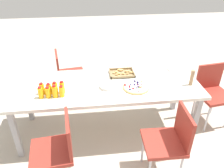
{
  "coord_description": "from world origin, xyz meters",
  "views": [
    {
      "loc": [
        -0.2,
        -2.32,
        2.14
      ],
      "look_at": [
        0.07,
        -0.04,
        0.74
      ],
      "focal_mm": 35.95,
      "sensor_mm": 36.0,
      "label": 1
    }
  ],
  "objects_px": {
    "juice_bottle_6": "(55,88)",
    "juice_bottle_7": "(62,87)",
    "chair_end": "(212,90)",
    "juice_bottle_5": "(49,89)",
    "cardboard_tube": "(192,78)",
    "chair_near_left": "(58,147)",
    "juice_bottle_1": "(48,92)",
    "juice_bottle_0": "(40,93)",
    "fruit_pizza": "(136,87)",
    "party_table": "(106,88)",
    "juice_bottle_4": "(42,89)",
    "juice_bottle_2": "(55,92)",
    "snack_tray": "(122,73)",
    "napkin_stack": "(173,69)",
    "plate_stack": "(108,86)",
    "chair_far_left": "(67,72)",
    "juice_bottle_3": "(62,91)",
    "chair_near_right": "(170,139)"
  },
  "relations": [
    {
      "from": "juice_bottle_6",
      "to": "juice_bottle_7",
      "type": "distance_m",
      "value": 0.08
    },
    {
      "from": "chair_end",
      "to": "juice_bottle_5",
      "type": "height_order",
      "value": "juice_bottle_5"
    },
    {
      "from": "juice_bottle_6",
      "to": "cardboard_tube",
      "type": "xyz_separation_m",
      "value": [
        1.6,
        -0.0,
        0.03
      ]
    },
    {
      "from": "chair_near_left",
      "to": "juice_bottle_1",
      "type": "bearing_deg",
      "value": 6.46
    },
    {
      "from": "juice_bottle_0",
      "to": "juice_bottle_5",
      "type": "relative_size",
      "value": 1.05
    },
    {
      "from": "juice_bottle_5",
      "to": "fruit_pizza",
      "type": "relative_size",
      "value": 0.43
    },
    {
      "from": "party_table",
      "to": "juice_bottle_4",
      "type": "height_order",
      "value": "juice_bottle_4"
    },
    {
      "from": "juice_bottle_5",
      "to": "juice_bottle_7",
      "type": "xyz_separation_m",
      "value": [
        0.15,
        0.0,
        0.01
      ]
    },
    {
      "from": "juice_bottle_5",
      "to": "juice_bottle_4",
      "type": "bearing_deg",
      "value": 173.27
    },
    {
      "from": "juice_bottle_2",
      "to": "snack_tray",
      "type": "xyz_separation_m",
      "value": [
        0.81,
        0.44,
        -0.06
      ]
    },
    {
      "from": "juice_bottle_6",
      "to": "cardboard_tube",
      "type": "bearing_deg",
      "value": -0.04
    },
    {
      "from": "chair_end",
      "to": "napkin_stack",
      "type": "xyz_separation_m",
      "value": [
        -0.5,
        0.22,
        0.23
      ]
    },
    {
      "from": "juice_bottle_6",
      "to": "plate_stack",
      "type": "height_order",
      "value": "juice_bottle_6"
    },
    {
      "from": "chair_far_left",
      "to": "chair_near_left",
      "type": "relative_size",
      "value": 1.0
    },
    {
      "from": "juice_bottle_1",
      "to": "snack_tray",
      "type": "distance_m",
      "value": 0.99
    },
    {
      "from": "juice_bottle_1",
      "to": "napkin_stack",
      "type": "relative_size",
      "value": 0.88
    },
    {
      "from": "juice_bottle_3",
      "to": "juice_bottle_5",
      "type": "distance_m",
      "value": 0.16
    },
    {
      "from": "fruit_pizza",
      "to": "juice_bottle_1",
      "type": "bearing_deg",
      "value": -175.95
    },
    {
      "from": "juice_bottle_3",
      "to": "plate_stack",
      "type": "distance_m",
      "value": 0.54
    },
    {
      "from": "juice_bottle_6",
      "to": "juice_bottle_1",
      "type": "bearing_deg",
      "value": -137.5
    },
    {
      "from": "plate_stack",
      "to": "napkin_stack",
      "type": "bearing_deg",
      "value": 20.37
    },
    {
      "from": "juice_bottle_7",
      "to": "napkin_stack",
      "type": "relative_size",
      "value": 1.01
    },
    {
      "from": "juice_bottle_0",
      "to": "juice_bottle_3",
      "type": "distance_m",
      "value": 0.23
    },
    {
      "from": "chair_end",
      "to": "plate_stack",
      "type": "distance_m",
      "value": 1.46
    },
    {
      "from": "party_table",
      "to": "juice_bottle_2",
      "type": "height_order",
      "value": "juice_bottle_2"
    },
    {
      "from": "juice_bottle_5",
      "to": "juice_bottle_7",
      "type": "distance_m",
      "value": 0.15
    },
    {
      "from": "chair_near_left",
      "to": "juice_bottle_5",
      "type": "distance_m",
      "value": 0.68
    },
    {
      "from": "chair_near_right",
      "to": "juice_bottle_2",
      "type": "distance_m",
      "value": 1.32
    },
    {
      "from": "juice_bottle_2",
      "to": "snack_tray",
      "type": "distance_m",
      "value": 0.93
    },
    {
      "from": "fruit_pizza",
      "to": "chair_far_left",
      "type": "bearing_deg",
      "value": 134.29
    },
    {
      "from": "juice_bottle_6",
      "to": "chair_near_right",
      "type": "bearing_deg",
      "value": -28.56
    },
    {
      "from": "juice_bottle_1",
      "to": "plate_stack",
      "type": "distance_m",
      "value": 0.68
    },
    {
      "from": "juice_bottle_2",
      "to": "juice_bottle_3",
      "type": "bearing_deg",
      "value": 2.51
    },
    {
      "from": "chair_near_right",
      "to": "juice_bottle_4",
      "type": "xyz_separation_m",
      "value": [
        -1.31,
        0.64,
        0.29
      ]
    },
    {
      "from": "party_table",
      "to": "juice_bottle_2",
      "type": "bearing_deg",
      "value": -160.85
    },
    {
      "from": "chair_end",
      "to": "fruit_pizza",
      "type": "bearing_deg",
      "value": 1.73
    },
    {
      "from": "chair_near_right",
      "to": "chair_near_left",
      "type": "relative_size",
      "value": 1.0
    },
    {
      "from": "plate_stack",
      "to": "chair_near_right",
      "type": "bearing_deg",
      "value": -50.63
    },
    {
      "from": "juice_bottle_5",
      "to": "chair_far_left",
      "type": "bearing_deg",
      "value": 82.67
    },
    {
      "from": "juice_bottle_2",
      "to": "juice_bottle_6",
      "type": "relative_size",
      "value": 1.01
    },
    {
      "from": "juice_bottle_6",
      "to": "juice_bottle_7",
      "type": "bearing_deg",
      "value": 1.95
    },
    {
      "from": "chair_far_left",
      "to": "juice_bottle_6",
      "type": "relative_size",
      "value": 5.61
    },
    {
      "from": "chair_near_right",
      "to": "juice_bottle_3",
      "type": "bearing_deg",
      "value": 64.28
    },
    {
      "from": "juice_bottle_5",
      "to": "fruit_pizza",
      "type": "distance_m",
      "value": 1.0
    },
    {
      "from": "juice_bottle_1",
      "to": "napkin_stack",
      "type": "xyz_separation_m",
      "value": [
        1.6,
        0.47,
        -0.05
      ]
    },
    {
      "from": "fruit_pizza",
      "to": "cardboard_tube",
      "type": "xyz_separation_m",
      "value": [
        0.67,
        -0.01,
        0.08
      ]
    },
    {
      "from": "chair_end",
      "to": "juice_bottle_7",
      "type": "xyz_separation_m",
      "value": [
        -1.95,
        -0.18,
        0.29
      ]
    },
    {
      "from": "juice_bottle_2",
      "to": "juice_bottle_4",
      "type": "height_order",
      "value": "juice_bottle_2"
    },
    {
      "from": "chair_far_left",
      "to": "juice_bottle_4",
      "type": "bearing_deg",
      "value": -20.64
    },
    {
      "from": "chair_near_left",
      "to": "juice_bottle_6",
      "type": "xyz_separation_m",
      "value": [
        -0.05,
        0.61,
        0.29
      ]
    }
  ]
}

